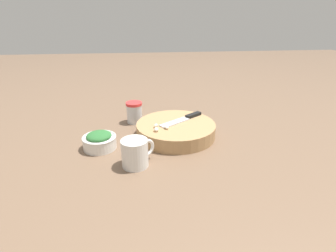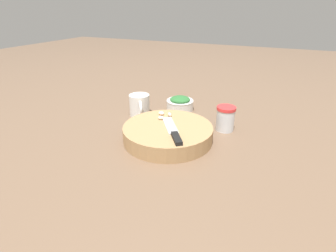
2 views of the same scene
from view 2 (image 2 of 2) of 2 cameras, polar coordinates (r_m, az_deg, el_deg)
The scene contains 7 objects.
ground_plane at distance 0.97m, azimuth -2.38°, elevation -2.25°, with size 5.00×5.00×0.00m, color brown.
cutting_board at distance 0.93m, azimuth -0.03°, elevation -1.55°, with size 0.32×0.32×0.05m.
chef_knife at distance 0.87m, azimuth 1.11°, elevation -1.16°, with size 0.19×0.15×0.01m.
garlic_cloves at distance 1.00m, azimuth -0.97°, elevation 2.41°, with size 0.06×0.06×0.02m.
herb_bowl at distance 1.21m, azimuth 2.62°, elevation 4.94°, with size 0.12×0.12×0.06m.
spice_jar at distance 1.02m, azimuth 12.39°, elevation 1.63°, with size 0.07×0.07×0.10m.
coffee_mug at distance 1.14m, azimuth -6.20°, elevation 4.51°, with size 0.11×0.09×0.09m.
Camera 2 is at (-0.77, -0.39, 0.44)m, focal length 28.00 mm.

